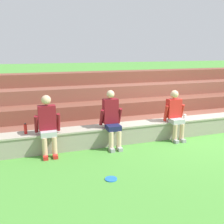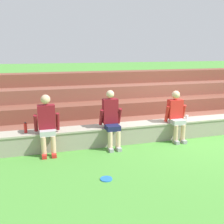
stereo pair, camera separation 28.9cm
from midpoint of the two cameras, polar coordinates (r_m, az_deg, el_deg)
ground_plane at (r=7.48m, az=18.82°, el=-5.33°), size 80.00×80.00×0.00m
stone_seating_wall at (r=7.58m, az=18.00°, el=-3.03°), size 9.90×0.49×0.47m
brick_bleachers at (r=9.23m, az=11.05°, el=2.41°), size 12.52×2.78×1.57m
person_far_left at (r=5.98m, az=-12.58°, el=-2.38°), size 0.56×0.50×1.35m
person_left_of_center at (r=6.26m, az=1.17°, el=-1.35°), size 0.54×0.59×1.38m
person_center at (r=6.96m, az=14.93°, el=-0.55°), size 0.55×0.53×1.29m
water_bottle_mid_left at (r=6.24m, az=-16.98°, el=-3.28°), size 0.07×0.07×0.24m
plastic_cup_left_end at (r=7.44m, az=16.98°, el=-1.07°), size 0.08×0.08×0.11m
frisbee at (r=4.95m, az=0.48°, el=-14.32°), size 0.22×0.22×0.02m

